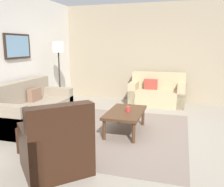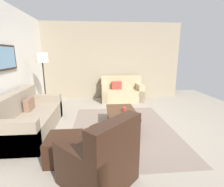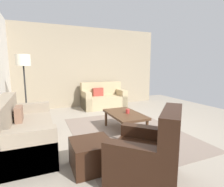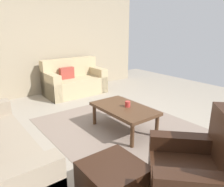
{
  "view_description": "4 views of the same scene",
  "coord_description": "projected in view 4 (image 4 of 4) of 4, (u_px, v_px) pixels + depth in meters",
  "views": [
    {
      "loc": [
        -4.21,
        -0.99,
        1.63
      ],
      "look_at": [
        0.16,
        0.3,
        0.72
      ],
      "focal_mm": 38.96,
      "sensor_mm": 36.0,
      "label": 1
    },
    {
      "loc": [
        -3.54,
        0.56,
        1.68
      ],
      "look_at": [
        0.22,
        0.22,
        0.79
      ],
      "focal_mm": 27.22,
      "sensor_mm": 36.0,
      "label": 2
    },
    {
      "loc": [
        -3.29,
        1.74,
        1.43
      ],
      "look_at": [
        0.29,
        0.24,
        0.84
      ],
      "focal_mm": 28.23,
      "sensor_mm": 36.0,
      "label": 3
    },
    {
      "loc": [
        -2.44,
        2.2,
        1.67
      ],
      "look_at": [
        0.18,
        0.19,
        0.65
      ],
      "focal_mm": 35.09,
      "sensor_mm": 36.0,
      "label": 4
    }
  ],
  "objects": [
    {
      "name": "armchair_leather",
      "position": [
        202.0,
        181.0,
        2.01
      ],
      "size": [
        1.13,
        1.13,
        0.95
      ],
      "color": "black",
      "rests_on": "ground_plane"
    },
    {
      "name": "area_rug",
      "position": [
        128.0,
        131.0,
        3.62
      ],
      "size": [
        2.99,
        2.28,
        0.01
      ],
      "primitive_type": "cube",
      "color": "#7A695D",
      "rests_on": "ground_plane"
    },
    {
      "name": "ground_plane",
      "position": [
        128.0,
        132.0,
        3.62
      ],
      "size": [
        8.0,
        8.0,
        0.0
      ],
      "primitive_type": "plane",
      "color": "gray"
    },
    {
      "name": "couch_loveseat",
      "position": [
        74.0,
        82.0,
        5.61
      ],
      "size": [
        0.8,
        1.47,
        0.88
      ],
      "color": "tan",
      "rests_on": "ground_plane"
    },
    {
      "name": "cup",
      "position": [
        128.0,
        104.0,
        3.56
      ],
      "size": [
        0.09,
        0.09,
        0.09
      ],
      "primitive_type": "cylinder",
      "color": "#B2332D",
      "rests_on": "coffee_table"
    },
    {
      "name": "stone_feature_panel",
      "position": [
        50.0,
        37.0,
        5.48
      ],
      "size": [
        0.12,
        5.2,
        2.8
      ],
      "primitive_type": "cube",
      "color": "gray",
      "rests_on": "ground_plane"
    },
    {
      "name": "ottoman",
      "position": [
        113.0,
        183.0,
        2.15
      ],
      "size": [
        0.56,
        0.56,
        0.4
      ],
      "primitive_type": "cube",
      "color": "black",
      "rests_on": "ground_plane"
    },
    {
      "name": "coffee_table",
      "position": [
        124.0,
        110.0,
        3.57
      ],
      "size": [
        1.1,
        0.64,
        0.41
      ],
      "color": "#472D1C",
      "rests_on": "ground_plane"
    }
  ]
}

